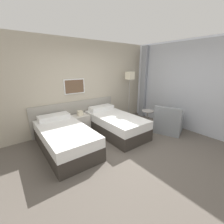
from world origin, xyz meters
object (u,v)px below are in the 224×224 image
bed_near_door (65,138)px  nightstand (81,123)px  bed_near_window (115,124)px  armchair (168,123)px  side_table (147,116)px  floor_lamp (130,80)px

bed_near_door → nightstand: bearing=43.5°
bed_near_window → armchair: armchair is taller
bed_near_door → side_table: 2.59m
bed_near_door → armchair: (2.90, -0.90, -0.01)m
side_table → bed_near_window: bearing=161.2°
bed_near_window → floor_lamp: size_ratio=1.12×
nightstand → bed_near_door: bearing=-136.5°
nightstand → side_table: size_ratio=1.10×
armchair → bed_near_window: bearing=35.7°
floor_lamp → side_table: bearing=-97.7°
bed_near_door → armchair: 3.04m
floor_lamp → bed_near_door: bearing=-166.5°
bed_near_door → floor_lamp: 3.02m
side_table → floor_lamp: bearing=82.3°
floor_lamp → side_table: size_ratio=2.92×
bed_near_door → bed_near_window: 1.52m
nightstand → floor_lamp: bearing=-2.2°
side_table → nightstand: bearing=149.1°
bed_near_door → floor_lamp: size_ratio=1.12×
side_table → armchair: 0.66m
bed_near_window → side_table: bearing=-18.8°
armchair → nightstand: bearing=31.7°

